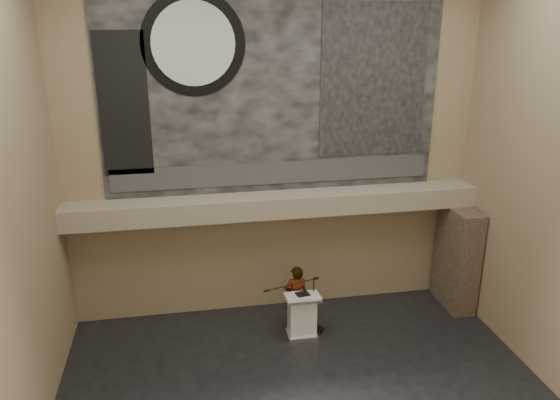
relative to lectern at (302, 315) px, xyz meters
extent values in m
cube|color=#8F7C5B|center=(-0.38, 1.60, 3.70)|extent=(10.00, 0.02, 8.50)
cube|color=#8F7C5B|center=(-0.38, -6.40, 3.70)|extent=(10.00, 0.02, 8.50)
cube|color=#8F7C5B|center=(-5.38, -2.40, 3.70)|extent=(0.02, 8.00, 8.50)
cube|color=gray|center=(-0.38, 1.20, 2.40)|extent=(10.00, 0.80, 0.50)
cylinder|color=#B2893D|center=(-1.98, 1.15, 2.12)|extent=(0.04, 0.04, 0.06)
cylinder|color=#B2893D|center=(1.52, 1.15, 2.12)|extent=(0.04, 0.04, 0.06)
cube|color=black|center=(-0.38, 1.57, 5.15)|extent=(8.00, 0.05, 5.00)
cube|color=#313131|center=(-0.38, 1.53, 3.10)|extent=(7.76, 0.02, 0.55)
cylinder|color=black|center=(-2.18, 1.53, 6.15)|extent=(2.30, 0.02, 2.30)
cylinder|color=silver|center=(-2.18, 1.51, 6.15)|extent=(1.84, 0.02, 1.84)
cube|color=black|center=(2.02, 1.53, 5.25)|extent=(2.60, 0.02, 3.60)
cube|color=black|center=(-3.78, 1.53, 4.85)|extent=(1.10, 0.02, 3.20)
cube|color=#3E3126|center=(4.27, 0.75, 0.80)|extent=(0.60, 1.40, 2.70)
cube|color=silver|center=(0.00, 0.00, -0.51)|extent=(0.72, 0.55, 0.08)
cube|color=white|center=(0.00, 0.00, 0.01)|extent=(0.63, 0.44, 0.96)
cube|color=white|center=(0.00, -0.02, 0.52)|extent=(0.81, 0.57, 0.14)
cube|color=black|center=(0.01, -0.01, 0.56)|extent=(0.35, 0.30, 0.04)
cube|color=white|center=(-0.18, -0.06, 0.55)|extent=(0.28, 0.34, 0.00)
imported|color=silver|center=(-0.05, 0.44, 0.26)|extent=(0.60, 0.40, 1.62)
cylinder|color=black|center=(0.31, 0.15, -0.54)|extent=(0.52, 0.52, 0.02)
cylinder|color=black|center=(0.31, 0.15, 0.17)|extent=(0.03, 0.03, 1.44)
cylinder|color=black|center=(-0.29, -0.03, 0.85)|extent=(1.33, 0.43, 0.02)
camera|label=1|loc=(-2.57, -11.03, 6.83)|focal=35.00mm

